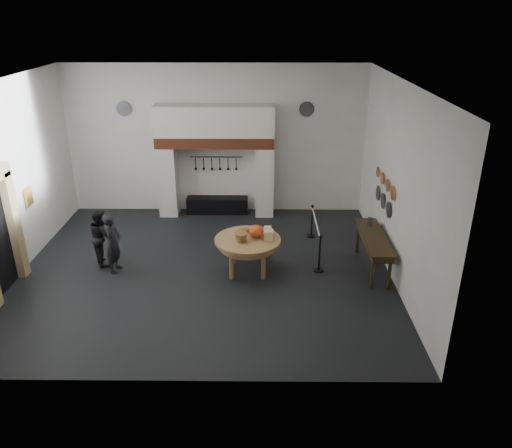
{
  "coord_description": "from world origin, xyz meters",
  "views": [
    {
      "loc": [
        1.35,
        -10.83,
        5.97
      ],
      "look_at": [
        1.25,
        -0.27,
        1.35
      ],
      "focal_mm": 35.0,
      "sensor_mm": 36.0,
      "label": 1
    }
  ],
  "objects_px": {
    "work_table": "(248,240)",
    "barrier_post_far": "(312,222)",
    "iron_range": "(217,205)",
    "side_table": "(374,237)",
    "visitor_near": "(113,243)",
    "visitor_far": "(102,236)",
    "barrier_post_near": "(320,254)"
  },
  "relations": [
    {
      "from": "visitor_near",
      "to": "visitor_far",
      "type": "distance_m",
      "value": 0.57
    },
    {
      "from": "visitor_near",
      "to": "barrier_post_near",
      "type": "distance_m",
      "value": 4.99
    },
    {
      "from": "barrier_post_far",
      "to": "iron_range",
      "type": "bearing_deg",
      "value": 147.78
    },
    {
      "from": "visitor_near",
      "to": "barrier_post_near",
      "type": "relative_size",
      "value": 1.66
    },
    {
      "from": "work_table",
      "to": "barrier_post_far",
      "type": "xyz_separation_m",
      "value": [
        1.74,
        2.03,
        -0.39
      ]
    },
    {
      "from": "visitor_near",
      "to": "side_table",
      "type": "distance_m",
      "value": 6.29
    },
    {
      "from": "iron_range",
      "to": "barrier_post_near",
      "type": "relative_size",
      "value": 2.11
    },
    {
      "from": "work_table",
      "to": "barrier_post_far",
      "type": "bearing_deg",
      "value": 49.35
    },
    {
      "from": "work_table",
      "to": "visitor_far",
      "type": "bearing_deg",
      "value": 173.64
    },
    {
      "from": "iron_range",
      "to": "barrier_post_near",
      "type": "distance_m",
      "value": 4.69
    },
    {
      "from": "visitor_near",
      "to": "side_table",
      "type": "xyz_separation_m",
      "value": [
        6.29,
        0.13,
        0.12
      ]
    },
    {
      "from": "iron_range",
      "to": "barrier_post_near",
      "type": "bearing_deg",
      "value": -53.41
    },
    {
      "from": "side_table",
      "to": "visitor_near",
      "type": "bearing_deg",
      "value": -178.8
    },
    {
      "from": "visitor_far",
      "to": "side_table",
      "type": "xyz_separation_m",
      "value": [
        6.69,
        -0.27,
        0.14
      ]
    },
    {
      "from": "side_table",
      "to": "barrier_post_near",
      "type": "distance_m",
      "value": 1.38
    },
    {
      "from": "work_table",
      "to": "visitor_near",
      "type": "bearing_deg",
      "value": 179.9
    },
    {
      "from": "iron_range",
      "to": "visitor_far",
      "type": "distance_m",
      "value": 4.29
    },
    {
      "from": "barrier_post_far",
      "to": "visitor_near",
      "type": "bearing_deg",
      "value": -157.9
    },
    {
      "from": "barrier_post_near",
      "to": "side_table",
      "type": "bearing_deg",
      "value": 4.78
    },
    {
      "from": "iron_range",
      "to": "barrier_post_far",
      "type": "distance_m",
      "value": 3.3
    },
    {
      "from": "visitor_far",
      "to": "barrier_post_near",
      "type": "distance_m",
      "value": 5.4
    },
    {
      "from": "visitor_far",
      "to": "barrier_post_far",
      "type": "distance_m",
      "value": 5.63
    },
    {
      "from": "iron_range",
      "to": "barrier_post_near",
      "type": "height_order",
      "value": "barrier_post_near"
    },
    {
      "from": "visitor_near",
      "to": "iron_range",
      "type": "bearing_deg",
      "value": -23.55
    },
    {
      "from": "visitor_far",
      "to": "iron_range",
      "type": "bearing_deg",
      "value": -66.59
    },
    {
      "from": "side_table",
      "to": "work_table",
      "type": "bearing_deg",
      "value": -177.43
    },
    {
      "from": "visitor_near",
      "to": "side_table",
      "type": "bearing_deg",
      "value": -82.28
    },
    {
      "from": "side_table",
      "to": "barrier_post_far",
      "type": "height_order",
      "value": "same"
    },
    {
      "from": "visitor_near",
      "to": "barrier_post_far",
      "type": "distance_m",
      "value": 5.38
    },
    {
      "from": "iron_range",
      "to": "barrier_post_far",
      "type": "xyz_separation_m",
      "value": [
        2.79,
        -1.76,
        0.2
      ]
    },
    {
      "from": "work_table",
      "to": "iron_range",
      "type": "bearing_deg",
      "value": 105.51
    },
    {
      "from": "work_table",
      "to": "barrier_post_far",
      "type": "distance_m",
      "value": 2.7
    }
  ]
}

